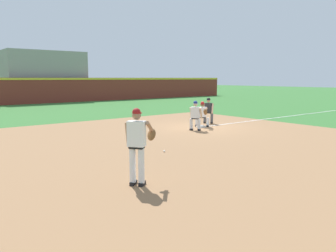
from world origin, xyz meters
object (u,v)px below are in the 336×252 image
(umpire, at_px, (208,109))
(first_baseman, at_px, (203,113))
(baseball, at_px, (164,151))
(pitcher, at_px, (138,142))
(first_base_bag, at_px, (201,127))
(baserunner, at_px, (195,114))

(umpire, bearing_deg, first_baseman, -147.08)
(baseball, height_order, umpire, umpire)
(pitcher, distance_m, first_baseman, 9.87)
(first_base_bag, xyz_separation_m, umpire, (1.42, 0.89, 0.75))
(baseball, xyz_separation_m, baserunner, (4.09, 2.87, 0.76))
(first_base_bag, height_order, baserunner, baserunner)
(first_baseman, xyz_separation_m, baserunner, (-1.13, -0.66, 0.06))
(baserunner, bearing_deg, first_base_bag, 31.13)
(baseball, relative_size, first_baseman, 0.06)
(first_baseman, bearing_deg, baseball, -145.90)
(pitcher, distance_m, umpire, 11.32)
(pitcher, xyz_separation_m, baserunner, (6.73, 5.30, -0.27))
(first_base_bag, distance_m, first_baseman, 0.72)
(first_baseman, height_order, baserunner, baserunner)
(baserunner, bearing_deg, pitcher, -141.74)
(first_baseman, xyz_separation_m, umpire, (1.22, 0.79, 0.06))
(umpire, bearing_deg, baseball, -146.12)
(baseball, bearing_deg, first_base_bag, 34.36)
(first_base_bag, height_order, baseball, first_base_bag)
(umpire, bearing_deg, baserunner, -148.26)
(first_baseman, bearing_deg, first_base_bag, -152.94)
(first_baseman, bearing_deg, umpire, 32.92)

